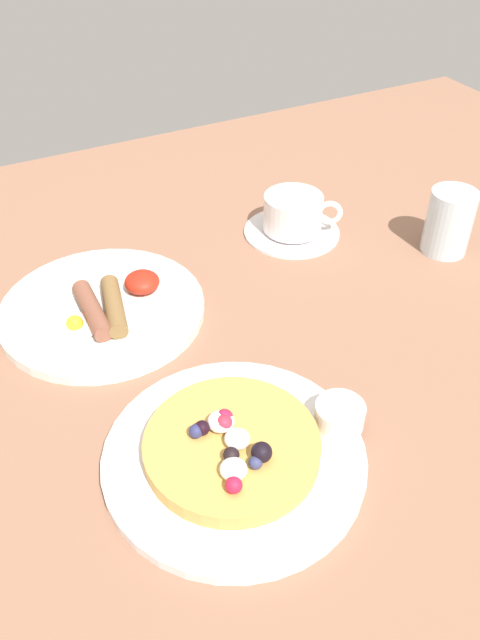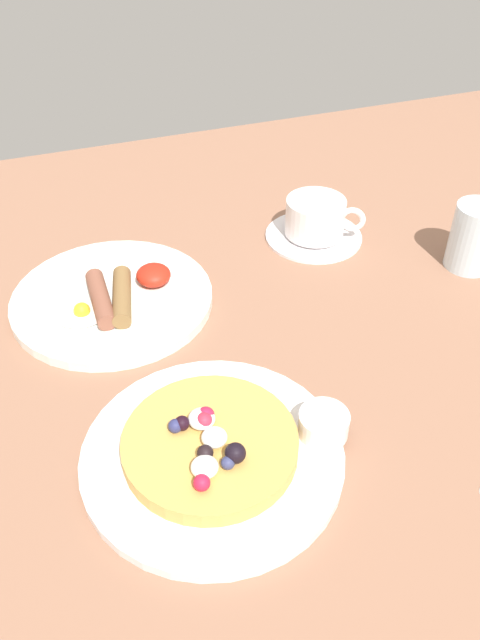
# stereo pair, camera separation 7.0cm
# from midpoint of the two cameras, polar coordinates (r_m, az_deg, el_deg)

# --- Properties ---
(ground_plane) EXTENTS (1.68, 1.19, 0.03)m
(ground_plane) POSITION_cam_midpoint_polar(r_m,az_deg,el_deg) (0.74, -3.40, -3.58)
(ground_plane) COLOR #8E624B
(pancake_plate) EXTENTS (0.25, 0.25, 0.01)m
(pancake_plate) POSITION_cam_midpoint_polar(r_m,az_deg,el_deg) (0.62, -3.81, -12.32)
(pancake_plate) COLOR white
(pancake_plate) RESTS_ON ground_plane
(pancake_with_berries) EXTENTS (0.17, 0.17, 0.04)m
(pancake_with_berries) POSITION_cam_midpoint_polar(r_m,az_deg,el_deg) (0.61, -4.10, -11.33)
(pancake_with_berries) COLOR gold
(pancake_with_berries) RESTS_ON pancake_plate
(syrup_ramekin) EXTENTS (0.05, 0.05, 0.03)m
(syrup_ramekin) POSITION_cam_midpoint_polar(r_m,az_deg,el_deg) (0.63, 5.80, -8.62)
(syrup_ramekin) COLOR white
(syrup_ramekin) RESTS_ON pancake_plate
(breakfast_plate) EXTENTS (0.25, 0.25, 0.01)m
(breakfast_plate) POSITION_cam_midpoint_polar(r_m,az_deg,el_deg) (0.80, -14.68, 0.82)
(breakfast_plate) COLOR white
(breakfast_plate) RESTS_ON ground_plane
(fried_breakfast) EXTENTS (0.15, 0.10, 0.03)m
(fried_breakfast) POSITION_cam_midpoint_polar(r_m,az_deg,el_deg) (0.78, -14.14, 1.35)
(fried_breakfast) COLOR brown
(fried_breakfast) RESTS_ON breakfast_plate
(coffee_saucer) EXTENTS (0.14, 0.14, 0.01)m
(coffee_saucer) POSITION_cam_midpoint_polar(r_m,az_deg,el_deg) (0.93, 2.52, 7.93)
(coffee_saucer) COLOR white
(coffee_saucer) RESTS_ON ground_plane
(coffee_cup) EXTENTS (0.10, 0.08, 0.05)m
(coffee_cup) POSITION_cam_midpoint_polar(r_m,az_deg,el_deg) (0.91, 2.67, 9.58)
(coffee_cup) COLOR white
(coffee_cup) RESTS_ON coffee_saucer
(water_glass) EXTENTS (0.06, 0.06, 0.09)m
(water_glass) POSITION_cam_midpoint_polar(r_m,az_deg,el_deg) (0.91, 16.17, 8.38)
(water_glass) COLOR silver
(water_glass) RESTS_ON ground_plane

